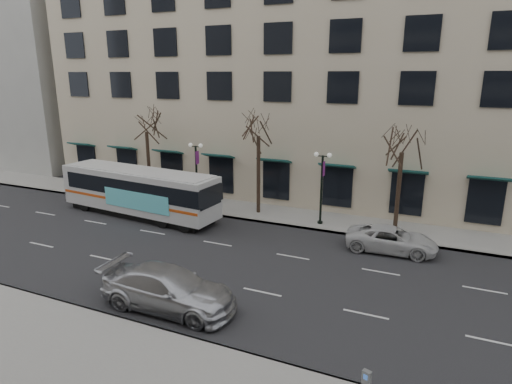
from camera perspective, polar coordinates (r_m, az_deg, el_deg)
The scene contains 13 objects.
ground at distance 25.39m, azimuth -7.67°, elevation -8.64°, with size 160.00×160.00×0.00m, color black.
sidewalk_far at distance 31.32m, azimuth 8.91°, elevation -3.81°, with size 80.00×4.00×0.15m, color gray.
building_hotel at distance 43.16m, azimuth 4.52°, elevation 17.64°, with size 40.00×20.00×24.00m, color #C2B294.
building_far_upblock at distance 64.80m, azimuth -28.66°, elevation 16.91°, with size 28.00×20.00×28.00m, color #999993.
tree_far_left at distance 36.35m, azimuth -14.49°, elevation 9.27°, with size 3.60×3.60×8.34m.
tree_far_mid at distance 31.21m, azimuth 0.34°, elevation 9.19°, with size 3.60×3.60×8.55m.
tree_far_right at distance 28.85m, azimuth 19.04°, elevation 6.88°, with size 3.60×3.60×8.06m.
lamp_post_left at distance 33.62m, azimuth -7.93°, elevation 2.65°, with size 1.22×0.45×5.21m.
lamp_post_right at distance 29.75m, azimuth 8.75°, elevation 0.94°, with size 1.22×0.45×5.21m.
city_bus at distance 32.90m, azimuth -15.27°, elevation 0.15°, with size 13.28×4.05×3.55m.
silver_car at distance 20.21m, azimuth -11.58°, elevation -12.51°, with size 2.61×6.42×1.86m, color #B8BAC1.
white_pickup at distance 27.03m, azimuth 17.61°, elevation -6.04°, with size 2.44×5.30×1.47m, color silver.
pay_station at distance 15.00m, azimuth 14.50°, elevation -23.15°, with size 0.31×0.24×1.25m.
Camera 1 is at (12.29, -19.69, 10.29)m, focal length 30.00 mm.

